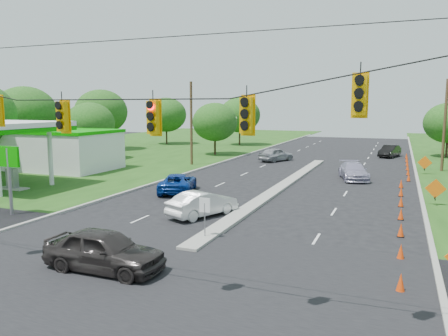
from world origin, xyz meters
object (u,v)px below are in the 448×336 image
at_px(gas_station, 45,146).
at_px(black_sedan, 104,250).
at_px(white_sedan, 203,204).
at_px(blue_pickup, 178,183).

height_order(gas_station, black_sedan, gas_station).
distance_m(white_sedan, blue_pickup, 7.50).
xyz_separation_m(black_sedan, white_sedan, (-0.06, 9.28, -0.10)).
bearing_deg(white_sedan, blue_pickup, -27.29).
bearing_deg(blue_pickup, gas_station, -32.99).
bearing_deg(white_sedan, gas_station, -1.40).
distance_m(gas_station, white_sedan, 23.95).
height_order(gas_station, white_sedan, gas_station).
distance_m(gas_station, black_sedan, 29.15).
bearing_deg(gas_station, blue_pickup, -14.28).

